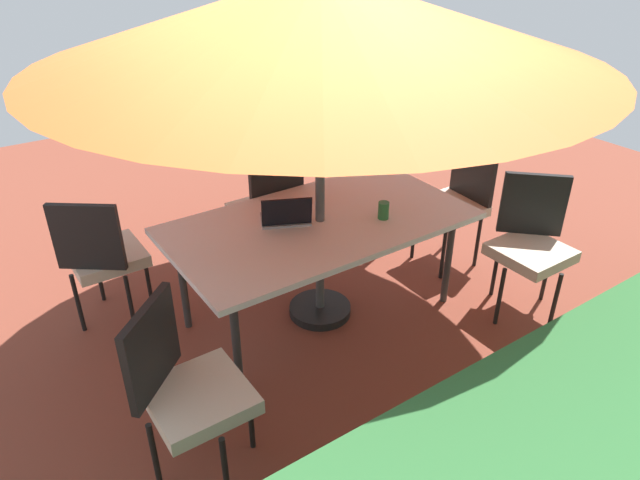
{
  "coord_description": "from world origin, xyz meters",
  "views": [
    {
      "loc": [
        1.9,
        2.79,
        2.51
      ],
      "look_at": [
        0.0,
        0.0,
        0.6
      ],
      "focal_mm": 32.51,
      "sensor_mm": 36.0,
      "label": 1
    }
  ],
  "objects_px": {
    "chair_west": "(456,199)",
    "chair_northwest": "(531,240)",
    "dining_table": "(320,227)",
    "patio_umbrella": "(320,19)",
    "chair_south": "(268,207)",
    "laptop": "(286,217)",
    "chair_northeast": "(186,386)",
    "cup": "(383,210)",
    "chair_southeast": "(102,253)"
  },
  "relations": [
    {
      "from": "laptop",
      "to": "chair_northwest",
      "type": "bearing_deg",
      "value": 175.24
    },
    {
      "from": "chair_west",
      "to": "patio_umbrella",
      "type": "bearing_deg",
      "value": -86.02
    },
    {
      "from": "patio_umbrella",
      "to": "laptop",
      "type": "distance_m",
      "value": 1.22
    },
    {
      "from": "dining_table",
      "to": "chair_southeast",
      "type": "xyz_separation_m",
      "value": [
        1.24,
        -0.74,
        -0.15
      ]
    },
    {
      "from": "dining_table",
      "to": "cup",
      "type": "distance_m",
      "value": 0.43
    },
    {
      "from": "chair_northeast",
      "to": "laptop",
      "type": "bearing_deg",
      "value": -5.1
    },
    {
      "from": "chair_west",
      "to": "chair_southeast",
      "type": "xyz_separation_m",
      "value": [
        2.54,
        -0.73,
        0.0
      ]
    },
    {
      "from": "chair_northwest",
      "to": "cup",
      "type": "bearing_deg",
      "value": -166.52
    },
    {
      "from": "dining_table",
      "to": "chair_northeast",
      "type": "relative_size",
      "value": 2.03
    },
    {
      "from": "dining_table",
      "to": "laptop",
      "type": "height_order",
      "value": "laptop"
    },
    {
      "from": "patio_umbrella",
      "to": "chair_south",
      "type": "bearing_deg",
      "value": -90.97
    },
    {
      "from": "chair_southeast",
      "to": "chair_northeast",
      "type": "distance_m",
      "value": 1.47
    },
    {
      "from": "patio_umbrella",
      "to": "chair_south",
      "type": "distance_m",
      "value": 1.62
    },
    {
      "from": "chair_southeast",
      "to": "chair_south",
      "type": "height_order",
      "value": "same"
    },
    {
      "from": "chair_southeast",
      "to": "laptop",
      "type": "bearing_deg",
      "value": -174.96
    },
    {
      "from": "patio_umbrella",
      "to": "chair_southeast",
      "type": "relative_size",
      "value": 3.34
    },
    {
      "from": "chair_west",
      "to": "chair_northwest",
      "type": "height_order",
      "value": "same"
    },
    {
      "from": "chair_southeast",
      "to": "chair_northeast",
      "type": "bearing_deg",
      "value": 125.96
    },
    {
      "from": "chair_south",
      "to": "chair_northeast",
      "type": "height_order",
      "value": "same"
    },
    {
      "from": "dining_table",
      "to": "chair_northwest",
      "type": "relative_size",
      "value": 2.03
    },
    {
      "from": "dining_table",
      "to": "chair_northeast",
      "type": "height_order",
      "value": "chair_northeast"
    },
    {
      "from": "chair_southeast",
      "to": "laptop",
      "type": "distance_m",
      "value": 1.25
    },
    {
      "from": "chair_northwest",
      "to": "cup",
      "type": "height_order",
      "value": "chair_northwest"
    },
    {
      "from": "cup",
      "to": "chair_southeast",
      "type": "bearing_deg",
      "value": -30.77
    },
    {
      "from": "chair_northeast",
      "to": "chair_northwest",
      "type": "bearing_deg",
      "value": -43.05
    },
    {
      "from": "dining_table",
      "to": "chair_west",
      "type": "bearing_deg",
      "value": -179.53
    },
    {
      "from": "chair_south",
      "to": "chair_northeast",
      "type": "distance_m",
      "value": 1.94
    },
    {
      "from": "chair_south",
      "to": "chair_northwest",
      "type": "distance_m",
      "value": 1.92
    },
    {
      "from": "chair_west",
      "to": "chair_northeast",
      "type": "distance_m",
      "value": 2.68
    },
    {
      "from": "cup",
      "to": "chair_northwest",
      "type": "bearing_deg",
      "value": 149.08
    },
    {
      "from": "chair_southeast",
      "to": "laptop",
      "type": "relative_size",
      "value": 2.49
    },
    {
      "from": "dining_table",
      "to": "patio_umbrella",
      "type": "relative_size",
      "value": 0.61
    },
    {
      "from": "patio_umbrella",
      "to": "chair_northeast",
      "type": "relative_size",
      "value": 3.34
    },
    {
      "from": "patio_umbrella",
      "to": "chair_south",
      "type": "relative_size",
      "value": 3.34
    },
    {
      "from": "patio_umbrella",
      "to": "chair_northwest",
      "type": "distance_m",
      "value": 2.05
    },
    {
      "from": "chair_southeast",
      "to": "laptop",
      "type": "xyz_separation_m",
      "value": [
        -1.04,
        0.65,
        0.25
      ]
    },
    {
      "from": "dining_table",
      "to": "chair_south",
      "type": "relative_size",
      "value": 2.03
    },
    {
      "from": "chair_northeast",
      "to": "cup",
      "type": "distance_m",
      "value": 1.73
    },
    {
      "from": "chair_west",
      "to": "cup",
      "type": "distance_m",
      "value": 1.0
    },
    {
      "from": "dining_table",
      "to": "chair_northeast",
      "type": "distance_m",
      "value": 1.47
    },
    {
      "from": "laptop",
      "to": "dining_table",
      "type": "bearing_deg",
      "value": -178.65
    },
    {
      "from": "chair_west",
      "to": "chair_northeast",
      "type": "bearing_deg",
      "value": -70.42
    },
    {
      "from": "chair_west",
      "to": "chair_northwest",
      "type": "distance_m",
      "value": 0.76
    },
    {
      "from": "patio_umbrella",
      "to": "chair_southeast",
      "type": "distance_m",
      "value": 2.05
    },
    {
      "from": "chair_south",
      "to": "laptop",
      "type": "height_order",
      "value": "chair_south"
    },
    {
      "from": "chair_southeast",
      "to": "chair_south",
      "type": "distance_m",
      "value": 1.25
    },
    {
      "from": "laptop",
      "to": "patio_umbrella",
      "type": "bearing_deg",
      "value": -178.65
    },
    {
      "from": "chair_west",
      "to": "chair_northeast",
      "type": "xyz_separation_m",
      "value": [
        2.57,
        0.74,
        0.0
      ]
    },
    {
      "from": "laptop",
      "to": "chair_south",
      "type": "bearing_deg",
      "value": -83.9
    },
    {
      "from": "chair_south",
      "to": "chair_northeast",
      "type": "xyz_separation_m",
      "value": [
        1.28,
        1.45,
        0.0
      ]
    }
  ]
}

